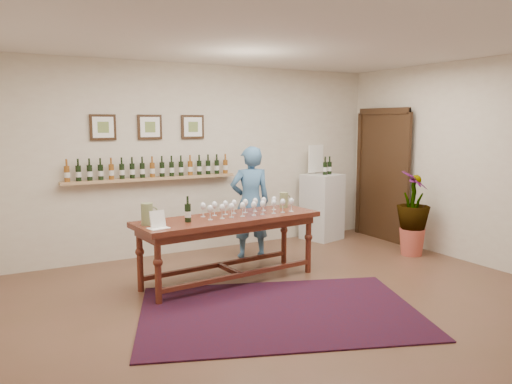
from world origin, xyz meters
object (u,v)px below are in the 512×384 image
potted_plant (413,213)px  person (250,202)px  tasting_table (229,226)px  display_pedestal (322,207)px

potted_plant → person: size_ratio=0.67×
tasting_table → display_pedestal: 2.70m
tasting_table → potted_plant: (2.90, -0.19, -0.06)m
potted_plant → person: 2.39m
display_pedestal → potted_plant: size_ratio=1.02×
display_pedestal → potted_plant: display_pedestal is taller
tasting_table → person: size_ratio=1.46×
tasting_table → person: bearing=43.5°
display_pedestal → potted_plant: bearing=-69.8°
potted_plant → person: person is taller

